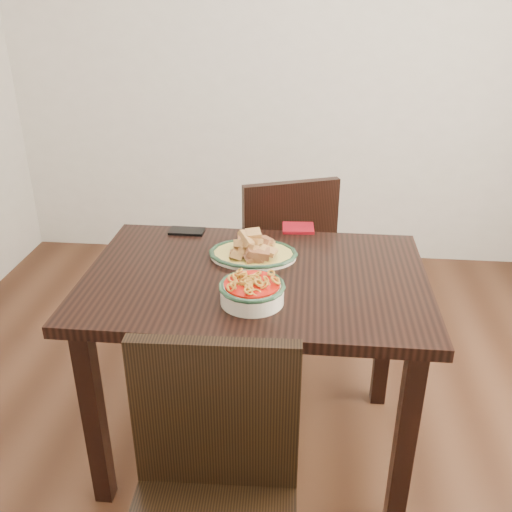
# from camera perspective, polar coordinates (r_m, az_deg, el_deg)

# --- Properties ---
(floor) EXTENTS (3.50, 3.50, 0.00)m
(floor) POSITION_cam_1_polar(r_m,az_deg,el_deg) (2.37, 1.80, -18.11)
(floor) COLOR #361E11
(floor) RESTS_ON ground
(wall_back) EXTENTS (3.50, 0.10, 2.60)m
(wall_back) POSITION_cam_1_polar(r_m,az_deg,el_deg) (3.47, 4.33, 20.11)
(wall_back) COLOR beige
(wall_back) RESTS_ON ground
(dining_table) EXTENTS (1.15, 0.77, 0.75)m
(dining_table) POSITION_cam_1_polar(r_m,az_deg,el_deg) (1.97, -0.06, -4.53)
(dining_table) COLOR black
(dining_table) RESTS_ON ground
(chair_far) EXTENTS (0.54, 0.54, 0.89)m
(chair_far) POSITION_cam_1_polar(r_m,az_deg,el_deg) (2.63, 2.62, 0.04)
(chair_far) COLOR black
(chair_far) RESTS_ON ground
(chair_near) EXTENTS (0.44, 0.44, 0.89)m
(chair_near) POSITION_cam_1_polar(r_m,az_deg,el_deg) (1.52, -4.44, -23.02)
(chair_near) COLOR black
(chair_near) RESTS_ON ground
(fish_plate) EXTENTS (0.31, 0.24, 0.11)m
(fish_plate) POSITION_cam_1_polar(r_m,az_deg,el_deg) (2.03, -0.28, 1.04)
(fish_plate) COLOR beige
(fish_plate) RESTS_ON dining_table
(noodle_bowl) EXTENTS (0.21, 0.21, 0.08)m
(noodle_bowl) POSITION_cam_1_polar(r_m,az_deg,el_deg) (1.74, -0.39, -3.38)
(noodle_bowl) COLOR silver
(noodle_bowl) RESTS_ON dining_table
(smartphone) EXTENTS (0.14, 0.07, 0.01)m
(smartphone) POSITION_cam_1_polar(r_m,az_deg,el_deg) (2.26, -6.93, 2.48)
(smartphone) COLOR black
(smartphone) RESTS_ON dining_table
(napkin) EXTENTS (0.13, 0.11, 0.01)m
(napkin) POSITION_cam_1_polar(r_m,az_deg,el_deg) (2.28, 4.24, 2.81)
(napkin) COLOR maroon
(napkin) RESTS_ON dining_table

